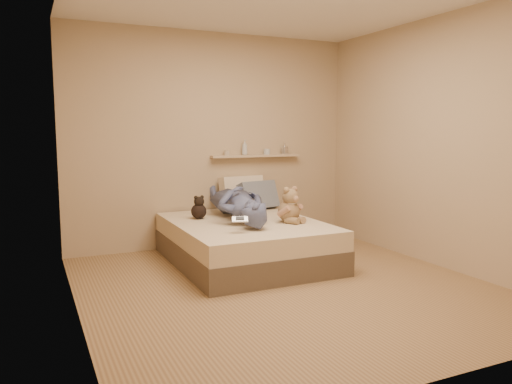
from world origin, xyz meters
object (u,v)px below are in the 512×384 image
teddy_bear (290,208)px  pillow_grey (258,196)px  wall_shelf (256,156)px  dark_plush (199,209)px  pillow_cream (242,193)px  person (238,202)px  game_console (240,219)px  bed (245,242)px

teddy_bear → pillow_grey: 0.94m
pillow_grey → wall_shelf: (0.07, 0.22, 0.48)m
dark_plush → pillow_cream: size_ratio=0.48×
dark_plush → pillow_grey: size_ratio=0.52×
dark_plush → person: (0.40, -0.16, 0.07)m
teddy_bear → dark_plush: bearing=143.6°
game_console → teddy_bear: (0.70, 0.29, 0.02)m
game_console → dark_plush: bearing=97.3°
teddy_bear → pillow_cream: (-0.09, 1.08, 0.04)m
bed → teddy_bear: (0.41, -0.25, 0.39)m
teddy_bear → pillow_grey: size_ratio=0.77×
pillow_grey → person: bearing=-134.2°
game_console → person: 0.79m
game_console → person: person is taller
bed → teddy_bear: teddy_bear is taller
teddy_bear → person: bearing=133.7°
pillow_cream → wall_shelf: 0.51m
bed → wall_shelf: (0.55, 0.91, 0.88)m
pillow_cream → game_console: bearing=-113.9°
pillow_cream → pillow_grey: (0.16, -0.14, -0.03)m
bed → wall_shelf: size_ratio=1.58×
bed → pillow_grey: pillow_grey is taller
pillow_cream → person: size_ratio=0.36×
teddy_bear → dark_plush: size_ratio=1.47×
teddy_bear → person: (-0.42, 0.44, 0.02)m
teddy_bear → game_console: bearing=-157.2°
bed → dark_plush: (-0.40, 0.35, 0.34)m
bed → pillow_cream: (0.32, 0.83, 0.43)m
pillow_cream → wall_shelf: wall_shelf is taller
teddy_bear → pillow_grey: bearing=85.8°
bed → game_console: game_console is taller
dark_plush → person: bearing=-22.3°
teddy_bear → pillow_cream: pillow_cream is taller
pillow_grey → wall_shelf: 0.53m
game_console → dark_plush: (-0.11, 0.90, -0.02)m
game_console → person: size_ratio=0.11×
pillow_grey → bed: bearing=-124.9°
wall_shelf → person: bearing=-127.7°
pillow_cream → person: 0.72m
game_console → pillow_cream: 1.51m
dark_plush → person: 0.43m
pillow_grey → person: (-0.49, -0.50, 0.01)m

